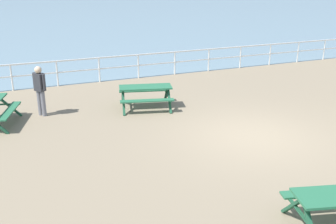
% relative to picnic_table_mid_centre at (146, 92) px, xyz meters
% --- Properties ---
extents(ground_plane, '(30.00, 24.00, 0.20)m').
position_rel_picnic_table_mid_centre_xyz_m(ground_plane, '(2.00, -3.67, -0.68)').
color(ground_plane, gray).
extents(sea_band, '(142.00, 90.00, 0.01)m').
position_rel_picnic_table_mid_centre_xyz_m(sea_band, '(2.00, 49.08, -0.58)').
color(sea_band, gray).
rests_on(sea_band, ground).
extents(seaward_railing, '(23.07, 0.07, 1.08)m').
position_rel_picnic_table_mid_centre_xyz_m(seaward_railing, '(2.00, 4.08, 0.16)').
color(seaward_railing, white).
rests_on(seaward_railing, ground).
extents(picnic_table_mid_centre, '(2.12, 1.90, 0.80)m').
position_rel_picnic_table_mid_centre_xyz_m(picnic_table_mid_centre, '(0.00, 0.00, 0.00)').
color(picnic_table_mid_centre, '#286B47').
rests_on(picnic_table_mid_centre, ground).
extents(visitor, '(0.38, 0.45, 1.66)m').
position_rel_picnic_table_mid_centre_xyz_m(visitor, '(-3.43, 0.56, 0.36)').
color(visitor, slate).
rests_on(visitor, ground).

